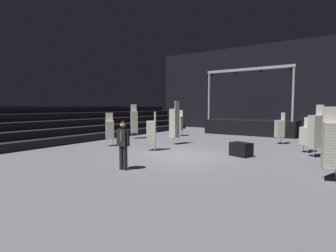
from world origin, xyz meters
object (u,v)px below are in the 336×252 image
object	(u,v)px
chair_stack_front_right	(306,135)
man_with_tie	(123,142)
chair_stack_front_left	(174,123)
chair_stack_mid_centre	(280,128)
chair_stack_rear_centre	(110,129)
stage_riser	(251,126)
chair_stack_mid_right	(151,131)
chair_stack_aisle_left	(315,131)
chair_stack_mid_left	(179,123)
equipment_road_case	(241,149)
chair_stack_aisle_right	(134,121)
chair_stack_rear_right	(331,144)
chair_stack_rear_left	(317,126)

from	to	relation	value
chair_stack_front_right	man_with_tie	bearing A→B (deg)	78.54
chair_stack_front_left	chair_stack_mid_centre	bearing A→B (deg)	-49.14
chair_stack_mid_centre	chair_stack_rear_centre	world-z (taller)	same
chair_stack_front_left	stage_riser	bearing A→B (deg)	-9.13
man_with_tie	chair_stack_mid_right	bearing A→B (deg)	-67.50
chair_stack_front_left	chair_stack_aisle_left	bearing A→B (deg)	-82.87
chair_stack_front_right	chair_stack_aisle_left	bearing A→B (deg)	135.75
chair_stack_mid_left	chair_stack_mid_right	distance (m)	6.83
chair_stack_mid_centre	chair_stack_front_right	bearing A→B (deg)	177.66
chair_stack_mid_left	chair_stack_rear_centre	distance (m)	6.57
chair_stack_front_left	chair_stack_mid_centre	size ratio (longest dim) A/B	1.36
stage_riser	chair_stack_mid_centre	xyz separation A→B (m)	(2.97, -4.58, 0.29)
chair_stack_front_right	chair_stack_rear_centre	bearing A→B (deg)	44.05
chair_stack_front_left	chair_stack_front_right	size ratio (longest dim) A/B	1.50
chair_stack_aisle_left	equipment_road_case	size ratio (longest dim) A/B	2.56
stage_riser	chair_stack_aisle_right	world-z (taller)	stage_riser
stage_riser	chair_stack_front_right	bearing A→B (deg)	-56.75
chair_stack_aisle_left	chair_stack_mid_centre	bearing A→B (deg)	-11.81
chair_stack_mid_left	chair_stack_front_right	bearing A→B (deg)	155.48
chair_stack_front_left	chair_stack_mid_right	distance (m)	2.53
chair_stack_mid_left	chair_stack_aisle_left	size ratio (longest dim) A/B	0.85
chair_stack_rear_right	chair_stack_rear_centre	bearing A→B (deg)	-19.47
chair_stack_rear_right	chair_stack_aisle_left	xyz separation A→B (m)	(-0.67, 3.96, 0.04)
chair_stack_front_left	chair_stack_front_right	distance (m)	6.90
man_with_tie	chair_stack_mid_left	size ratio (longest dim) A/B	0.87
man_with_tie	chair_stack_aisle_left	bearing A→B (deg)	-130.93
stage_riser	equipment_road_case	bearing A→B (deg)	-76.71
chair_stack_rear_left	chair_stack_aisle_left	distance (m)	4.34
man_with_tie	chair_stack_mid_centre	world-z (taller)	chair_stack_mid_centre
chair_stack_rear_left	stage_riser	bearing A→B (deg)	-12.12
equipment_road_case	chair_stack_rear_centre	bearing A→B (deg)	-171.08
chair_stack_mid_left	chair_stack_rear_left	bearing A→B (deg)	176.34
chair_stack_mid_left	chair_stack_aisle_left	distance (m)	10.01
chair_stack_mid_left	chair_stack_aisle_right	xyz separation A→B (m)	(-1.79, -3.15, 0.21)
chair_stack_rear_left	chair_stack_rear_centre	bearing A→B (deg)	61.34
chair_stack_mid_right	chair_stack_rear_right	size ratio (longest dim) A/B	0.89
man_with_tie	chair_stack_aisle_left	size ratio (longest dim) A/B	0.74
man_with_tie	equipment_road_case	bearing A→B (deg)	-119.88
stage_riser	chair_stack_aisle_left	distance (m)	9.49
chair_stack_front_left	chair_stack_mid_left	size ratio (longest dim) A/B	1.30
chair_stack_rear_left	equipment_road_case	distance (m)	6.55
chair_stack_rear_right	chair_stack_mid_right	bearing A→B (deg)	-22.55
chair_stack_mid_centre	chair_stack_aisle_right	size ratio (longest dim) A/B	0.79
chair_stack_front_right	chair_stack_mid_left	bearing A→B (deg)	4.91
stage_riser	chair_stack_rear_left	xyz separation A→B (m)	(4.85, -3.70, 0.41)
equipment_road_case	chair_stack_aisle_right	bearing A→B (deg)	164.71
chair_stack_rear_centre	chair_stack_aisle_left	size ratio (longest dim) A/B	0.82
chair_stack_mid_centre	chair_stack_aisle_left	xyz separation A→B (m)	(2.07, -3.45, 0.21)
chair_stack_rear_right	chair_stack_rear_centre	world-z (taller)	chair_stack_rear_right
man_with_tie	chair_stack_mid_right	xyz separation A→B (m)	(-1.61, 3.74, 0.02)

